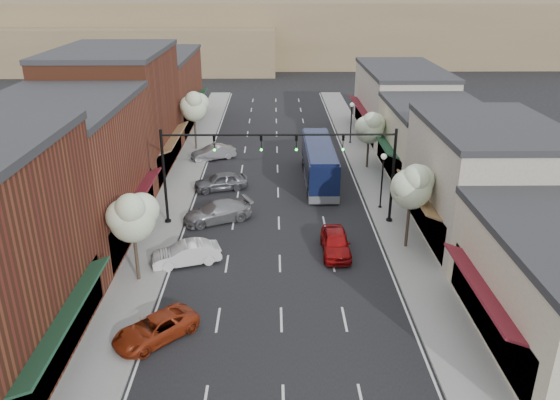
{
  "coord_description": "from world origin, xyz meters",
  "views": [
    {
      "loc": [
        -0.36,
        -27.9,
        16.61
      ],
      "look_at": [
        0.07,
        7.04,
        2.2
      ],
      "focal_mm": 35.0,
      "sensor_mm": 36.0,
      "label": 1
    }
  ],
  "objects_px": {
    "parked_car_a": "(155,329)",
    "parked_car_c": "(218,212)",
    "lamp_post_far": "(351,116)",
    "signal_mast_left": "(198,163)",
    "tree_left_far": "(194,106)",
    "lamp_post_near": "(383,172)",
    "coach_bus": "(319,162)",
    "tree_right_near": "(412,185)",
    "tree_right_far": "(370,127)",
    "red_hatchback": "(335,243)",
    "parked_car_b": "(186,254)",
    "signal_mast_right": "(360,162)",
    "tree_left_near": "(132,216)",
    "parked_car_e": "(213,153)",
    "parked_car_d": "(221,181)"
  },
  "relations": [
    {
      "from": "tree_right_near",
      "to": "tree_left_far",
      "type": "bearing_deg",
      "value": 127.04
    },
    {
      "from": "signal_mast_left",
      "to": "lamp_post_far",
      "type": "height_order",
      "value": "signal_mast_left"
    },
    {
      "from": "lamp_post_far",
      "to": "parked_car_a",
      "type": "bearing_deg",
      "value": -112.66
    },
    {
      "from": "red_hatchback",
      "to": "coach_bus",
      "type": "bearing_deg",
      "value": 90.68
    },
    {
      "from": "parked_car_d",
      "to": "parked_car_e",
      "type": "bearing_deg",
      "value": 174.75
    },
    {
      "from": "lamp_post_far",
      "to": "parked_car_c",
      "type": "xyz_separation_m",
      "value": [
        -12.25,
        -19.6,
        -2.27
      ]
    },
    {
      "from": "tree_left_far",
      "to": "signal_mast_right",
      "type": "bearing_deg",
      "value": -52.29
    },
    {
      "from": "tree_right_far",
      "to": "parked_car_e",
      "type": "height_order",
      "value": "tree_right_far"
    },
    {
      "from": "signal_mast_left",
      "to": "parked_car_c",
      "type": "relative_size",
      "value": 1.63
    },
    {
      "from": "red_hatchback",
      "to": "parked_car_d",
      "type": "relative_size",
      "value": 1.0
    },
    {
      "from": "lamp_post_far",
      "to": "parked_car_b",
      "type": "bearing_deg",
      "value": -117.68
    },
    {
      "from": "lamp_post_near",
      "to": "coach_bus",
      "type": "distance_m",
      "value": 7.5
    },
    {
      "from": "tree_right_near",
      "to": "parked_car_e",
      "type": "height_order",
      "value": "tree_right_near"
    },
    {
      "from": "tree_left_near",
      "to": "parked_car_b",
      "type": "bearing_deg",
      "value": 40.78
    },
    {
      "from": "tree_right_far",
      "to": "parked_car_a",
      "type": "relative_size",
      "value": 1.26
    },
    {
      "from": "tree_left_far",
      "to": "parked_car_e",
      "type": "distance_m",
      "value": 5.38
    },
    {
      "from": "tree_right_near",
      "to": "tree_right_far",
      "type": "distance_m",
      "value": 16.01
    },
    {
      "from": "signal_mast_left",
      "to": "parked_car_d",
      "type": "bearing_deg",
      "value": 82.76
    },
    {
      "from": "tree_right_near",
      "to": "red_hatchback",
      "type": "bearing_deg",
      "value": -172.83
    },
    {
      "from": "signal_mast_right",
      "to": "coach_bus",
      "type": "bearing_deg",
      "value": 103.66
    },
    {
      "from": "signal_mast_left",
      "to": "parked_car_e",
      "type": "xyz_separation_m",
      "value": [
        -0.58,
        14.87,
        -3.92
      ]
    },
    {
      "from": "signal_mast_left",
      "to": "lamp_post_near",
      "type": "relative_size",
      "value": 1.85
    },
    {
      "from": "parked_car_a",
      "to": "parked_car_c",
      "type": "xyz_separation_m",
      "value": [
        1.75,
        13.94,
        0.13
      ]
    },
    {
      "from": "tree_left_far",
      "to": "parked_car_b",
      "type": "relative_size",
      "value": 1.45
    },
    {
      "from": "signal_mast_right",
      "to": "tree_left_far",
      "type": "xyz_separation_m",
      "value": [
        -13.87,
        17.95,
        -0.02
      ]
    },
    {
      "from": "tree_right_far",
      "to": "parked_car_b",
      "type": "height_order",
      "value": "tree_right_far"
    },
    {
      "from": "lamp_post_near",
      "to": "lamp_post_far",
      "type": "relative_size",
      "value": 1.0
    },
    {
      "from": "signal_mast_left",
      "to": "tree_left_near",
      "type": "xyz_separation_m",
      "value": [
        -2.63,
        -8.05,
        -0.4
      ]
    },
    {
      "from": "lamp_post_far",
      "to": "parked_car_c",
      "type": "bearing_deg",
      "value": -121.99
    },
    {
      "from": "parked_car_b",
      "to": "parked_car_c",
      "type": "distance_m",
      "value": 6.49
    },
    {
      "from": "tree_left_far",
      "to": "coach_bus",
      "type": "bearing_deg",
      "value": -38.53
    },
    {
      "from": "red_hatchback",
      "to": "signal_mast_left",
      "type": "bearing_deg",
      "value": 153.68
    },
    {
      "from": "red_hatchback",
      "to": "parked_car_b",
      "type": "distance_m",
      "value": 9.49
    },
    {
      "from": "signal_mast_right",
      "to": "lamp_post_near",
      "type": "distance_m",
      "value": 3.69
    },
    {
      "from": "parked_car_d",
      "to": "coach_bus",
      "type": "bearing_deg",
      "value": 87.23
    },
    {
      "from": "lamp_post_far",
      "to": "signal_mast_left",
      "type": "bearing_deg",
      "value": -123.86
    },
    {
      "from": "signal_mast_right",
      "to": "signal_mast_left",
      "type": "distance_m",
      "value": 11.24
    },
    {
      "from": "signal_mast_right",
      "to": "parked_car_a",
      "type": "distance_m",
      "value": 18.42
    },
    {
      "from": "parked_car_a",
      "to": "tree_left_far",
      "type": "bearing_deg",
      "value": 139.37
    },
    {
      "from": "signal_mast_right",
      "to": "signal_mast_left",
      "type": "bearing_deg",
      "value": 180.0
    },
    {
      "from": "parked_car_d",
      "to": "lamp_post_far",
      "type": "bearing_deg",
      "value": 121.36
    },
    {
      "from": "tree_right_far",
      "to": "lamp_post_far",
      "type": "relative_size",
      "value": 1.22
    },
    {
      "from": "signal_mast_left",
      "to": "tree_left_far",
      "type": "relative_size",
      "value": 1.34
    },
    {
      "from": "parked_car_a",
      "to": "parked_car_d",
      "type": "distance_m",
      "value": 20.31
    },
    {
      "from": "tree_left_near",
      "to": "tree_left_far",
      "type": "relative_size",
      "value": 0.93
    },
    {
      "from": "signal_mast_right",
      "to": "tree_left_near",
      "type": "relative_size",
      "value": 1.44
    },
    {
      "from": "parked_car_c",
      "to": "tree_right_near",
      "type": "bearing_deg",
      "value": 46.76
    },
    {
      "from": "parked_car_a",
      "to": "parked_car_d",
      "type": "xyz_separation_m",
      "value": [
        1.43,
        20.26,
        0.15
      ]
    },
    {
      "from": "signal_mast_right",
      "to": "red_hatchback",
      "type": "xyz_separation_m",
      "value": [
        -2.03,
        -4.65,
        -3.87
      ]
    },
    {
      "from": "tree_left_far",
      "to": "parked_car_a",
      "type": "relative_size",
      "value": 1.42
    }
  ]
}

